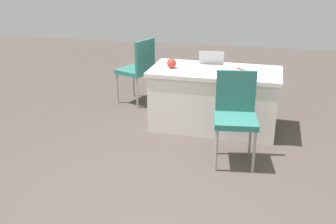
% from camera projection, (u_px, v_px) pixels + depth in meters
% --- Properties ---
extents(ground_plane, '(14.40, 14.40, 0.00)m').
position_uv_depth(ground_plane, '(147.00, 220.00, 3.40)').
color(ground_plane, '#4C423D').
extents(table_foreground, '(1.65, 0.86, 0.77)m').
position_uv_depth(table_foreground, '(214.00, 99.00, 5.11)').
color(table_foreground, silver).
rests_on(table_foreground, ground).
extents(chair_near_front, '(0.49, 0.49, 0.97)m').
position_uv_depth(chair_near_front, '(235.00, 111.00, 4.20)').
color(chair_near_front, '#9E9993').
rests_on(chair_near_front, ground).
extents(chair_by_pillar, '(0.57, 0.57, 0.97)m').
position_uv_depth(chair_by_pillar, '(138.00, 67.00, 5.90)').
color(chair_by_pillar, '#9E9993').
rests_on(chair_by_pillar, ground).
extents(laptop_silver, '(0.33, 0.31, 0.21)m').
position_uv_depth(laptop_silver, '(211.00, 66.00, 5.01)').
color(laptop_silver, silver).
rests_on(laptop_silver, table_foreground).
extents(yarn_ball, '(0.12, 0.12, 0.12)m').
position_uv_depth(yarn_ball, '(172.00, 63.00, 5.03)').
color(yarn_ball, '#B2382D').
rests_on(yarn_ball, table_foreground).
extents(scissors_red, '(0.16, 0.15, 0.01)m').
position_uv_depth(scissors_red, '(242.00, 70.00, 4.96)').
color(scissors_red, red).
rests_on(scissors_red, table_foreground).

